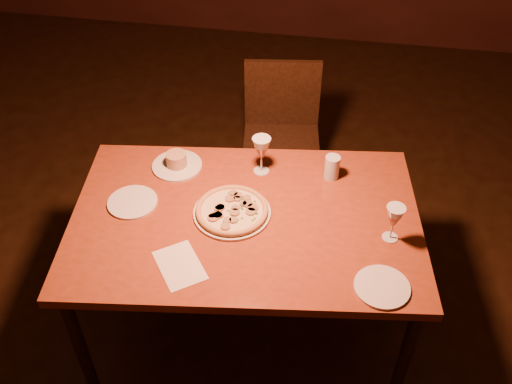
# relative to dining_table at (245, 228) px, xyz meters

# --- Properties ---
(floor) EXTENTS (7.00, 7.00, 0.00)m
(floor) POSITION_rel_dining_table_xyz_m (-0.13, -0.25, -0.71)
(floor) COLOR black
(floor) RESTS_ON ground
(dining_table) EXTENTS (1.57, 1.12, 0.78)m
(dining_table) POSITION_rel_dining_table_xyz_m (0.00, 0.00, 0.00)
(dining_table) COLOR maroon
(dining_table) RESTS_ON floor
(chair_far) EXTENTS (0.49, 0.49, 0.90)m
(chair_far) POSITION_rel_dining_table_xyz_m (0.02, 1.00, -0.21)
(chair_far) COLOR black
(chair_far) RESTS_ON floor
(pizza_plate) EXTENTS (0.33, 0.33, 0.04)m
(pizza_plate) POSITION_rel_dining_table_xyz_m (-0.06, 0.01, 0.09)
(pizza_plate) COLOR silver
(pizza_plate) RESTS_ON dining_table
(ramekin_saucer) EXTENTS (0.23, 0.23, 0.07)m
(ramekin_saucer) POSITION_rel_dining_table_xyz_m (-0.37, 0.27, 0.09)
(ramekin_saucer) COLOR silver
(ramekin_saucer) RESTS_ON dining_table
(wine_glass_far) EXTENTS (0.08, 0.08, 0.18)m
(wine_glass_far) POSITION_rel_dining_table_xyz_m (0.02, 0.31, 0.16)
(wine_glass_far) COLOR #A56045
(wine_glass_far) RESTS_ON dining_table
(wine_glass_right) EXTENTS (0.08, 0.08, 0.17)m
(wine_glass_right) POSITION_rel_dining_table_xyz_m (0.60, -0.02, 0.15)
(wine_glass_right) COLOR #A56045
(wine_glass_right) RESTS_ON dining_table
(water_tumbler) EXTENTS (0.07, 0.07, 0.11)m
(water_tumbler) POSITION_rel_dining_table_xyz_m (0.33, 0.32, 0.13)
(water_tumbler) COLOR silver
(water_tumbler) RESTS_ON dining_table
(side_plate_left) EXTENTS (0.21, 0.21, 0.01)m
(side_plate_left) POSITION_rel_dining_table_xyz_m (-0.49, -0.00, 0.07)
(side_plate_left) COLOR silver
(side_plate_left) RESTS_ON dining_table
(side_plate_near) EXTENTS (0.21, 0.21, 0.01)m
(side_plate_near) POSITION_rel_dining_table_xyz_m (0.57, -0.28, 0.07)
(side_plate_near) COLOR silver
(side_plate_near) RESTS_ON dining_table
(menu_card) EXTENTS (0.25, 0.27, 0.00)m
(menu_card) POSITION_rel_dining_table_xyz_m (-0.20, -0.31, 0.07)
(menu_card) COLOR beige
(menu_card) RESTS_ON dining_table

